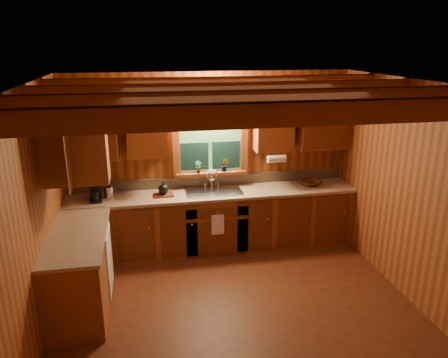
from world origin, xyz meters
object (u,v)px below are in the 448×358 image
at_px(sink, 214,194).
at_px(coffee_maker, 95,191).
at_px(cutting_board, 164,195).
at_px(wicker_basket, 310,183).

xyz_separation_m(sink, coffee_maker, (-1.66, -0.06, 0.18)).
xyz_separation_m(cutting_board, wicker_basket, (2.24, 0.05, 0.03)).
xyz_separation_m(coffee_maker, wicker_basket, (3.17, 0.08, -0.10)).
distance_m(coffee_maker, wicker_basket, 3.17).
distance_m(sink, cutting_board, 0.73).
bearing_deg(wicker_basket, coffee_maker, -178.53).
height_order(sink, coffee_maker, sink).
xyz_separation_m(coffee_maker, cutting_board, (0.93, 0.03, -0.13)).
height_order(coffee_maker, cutting_board, coffee_maker).
bearing_deg(coffee_maker, cutting_board, -3.64).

